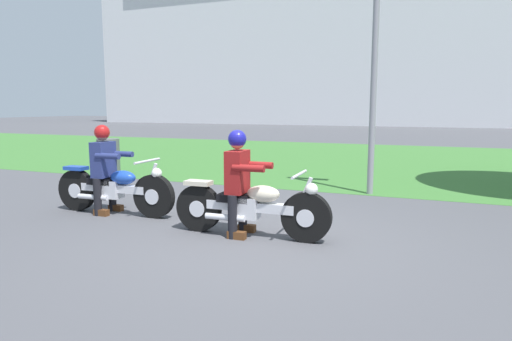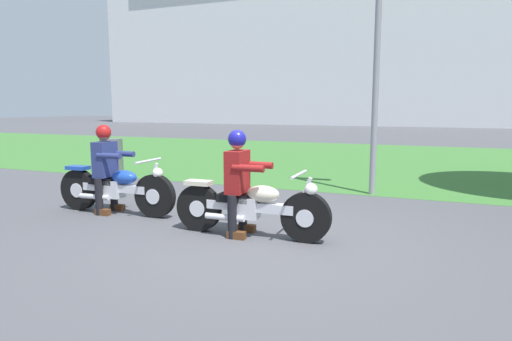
# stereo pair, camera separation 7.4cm
# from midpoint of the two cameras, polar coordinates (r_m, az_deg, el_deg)

# --- Properties ---
(ground) EXTENTS (120.00, 120.00, 0.00)m
(ground) POSITION_cam_midpoint_polar(r_m,az_deg,el_deg) (5.78, -0.32, -8.97)
(ground) COLOR #4C4C51
(grass_verge) EXTENTS (60.00, 12.00, 0.01)m
(grass_verge) POSITION_cam_midpoint_polar(r_m,az_deg,el_deg) (14.89, 13.74, 1.36)
(grass_verge) COLOR #3D7533
(grass_verge) RESTS_ON ground
(stadium_facade) EXTENTS (55.44, 8.00, 13.41)m
(stadium_facade) POSITION_cam_midpoint_polar(r_m,az_deg,el_deg) (44.50, 14.47, 14.34)
(stadium_facade) COLOR silver
(stadium_facade) RESTS_ON ground
(motorcycle_lead) EXTENTS (2.15, 0.66, 0.88)m
(motorcycle_lead) POSITION_cam_midpoint_polar(r_m,az_deg,el_deg) (5.90, -1.04, -4.68)
(motorcycle_lead) COLOR black
(motorcycle_lead) RESTS_ON ground
(rider_lead) EXTENTS (0.56, 0.48, 1.40)m
(rider_lead) POSITION_cam_midpoint_polar(r_m,az_deg,el_deg) (5.88, -2.57, -0.50)
(rider_lead) COLOR black
(rider_lead) RESTS_ON ground
(motorcycle_follow) EXTENTS (2.14, 0.66, 0.89)m
(motorcycle_follow) POSITION_cam_midpoint_polar(r_m,az_deg,el_deg) (7.47, -17.83, -2.24)
(motorcycle_follow) COLOR black
(motorcycle_follow) RESTS_ON ground
(rider_follow) EXTENTS (0.56, 0.48, 1.42)m
(rider_follow) POSITION_cam_midpoint_polar(r_m,az_deg,el_deg) (7.52, -18.97, 1.04)
(rider_follow) COLOR black
(rider_follow) RESTS_ON ground
(streetlight_pole) EXTENTS (0.96, 0.20, 5.07)m
(streetlight_pole) POSITION_cam_midpoint_polar(r_m,az_deg,el_deg) (9.04, 15.58, 17.55)
(streetlight_pole) COLOR gray
(streetlight_pole) RESTS_ON ground
(trash_can) EXTENTS (0.55, 0.55, 0.90)m
(trash_can) POSITION_cam_midpoint_polar(r_m,az_deg,el_deg) (11.84, -18.39, 1.66)
(trash_can) COLOR #595E5B
(trash_can) RESTS_ON ground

